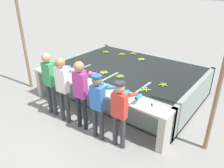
# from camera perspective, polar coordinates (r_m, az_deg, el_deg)

# --- Properties ---
(ground_plane) EXTENTS (80.00, 80.00, 0.00)m
(ground_plane) POSITION_cam_1_polar(r_m,az_deg,el_deg) (5.94, -6.51, -9.16)
(ground_plane) COLOR gray
(ground_plane) RESTS_ON ground
(wash_tank) EXTENTS (4.36, 3.06, 0.91)m
(wash_tank) POSITION_cam_1_polar(r_m,az_deg,el_deg) (7.06, 4.36, 1.08)
(wash_tank) COLOR gray
(wash_tank) RESTS_ON ground
(work_ledge) EXTENTS (4.36, 0.45, 0.91)m
(work_ledge) POSITION_cam_1_polar(r_m,az_deg,el_deg) (5.74, -5.27, -2.91)
(work_ledge) COLOR #B7B2A3
(work_ledge) RESTS_ON ground
(worker_0) EXTENTS (0.41, 0.72, 1.75)m
(worker_0) POSITION_cam_1_polar(r_m,az_deg,el_deg) (5.88, -15.87, 1.48)
(worker_0) COLOR #38383D
(worker_0) RESTS_ON ground
(worker_1) EXTENTS (0.44, 0.73, 1.75)m
(worker_1) POSITION_cam_1_polar(r_m,az_deg,el_deg) (5.47, -12.58, -0.04)
(worker_1) COLOR #38383D
(worker_1) RESTS_ON ground
(worker_2) EXTENTS (0.45, 0.73, 1.76)m
(worker_2) POSITION_cam_1_polar(r_m,az_deg,el_deg) (5.13, -8.02, -1.35)
(worker_2) COLOR #1E2328
(worker_2) RESTS_ON ground
(worker_3) EXTENTS (0.41, 0.71, 1.59)m
(worker_3) POSITION_cam_1_polar(r_m,az_deg,el_deg) (4.81, -3.54, -4.52)
(worker_3) COLOR #38383D
(worker_3) RESTS_ON ground
(worker_4) EXTENTS (0.42, 0.72, 1.57)m
(worker_4) POSITION_cam_1_polar(r_m,az_deg,el_deg) (4.56, 2.19, -6.54)
(worker_4) COLOR #38383D
(worker_4) RESTS_ON ground
(banana_bunch_floating_0) EXTENTS (0.28, 0.28, 0.08)m
(banana_bunch_floating_0) POSITION_cam_1_polar(r_m,az_deg,el_deg) (6.39, -2.14, 3.05)
(banana_bunch_floating_0) COLOR #8CB738
(banana_bunch_floating_0) RESTS_ON wash_tank
(banana_bunch_floating_1) EXTENTS (0.28, 0.28, 0.08)m
(banana_bunch_floating_1) POSITION_cam_1_polar(r_m,az_deg,el_deg) (8.26, -1.64, 8.36)
(banana_bunch_floating_1) COLOR #75A333
(banana_bunch_floating_1) RESTS_ON wash_tank
(banana_bunch_floating_2) EXTENTS (0.27, 0.28, 0.08)m
(banana_bunch_floating_2) POSITION_cam_1_polar(r_m,az_deg,el_deg) (5.45, 8.71, -1.41)
(banana_bunch_floating_2) COLOR #8CB738
(banana_bunch_floating_2) RESTS_ON wash_tank
(banana_bunch_floating_3) EXTENTS (0.28, 0.28, 0.08)m
(banana_bunch_floating_3) POSITION_cam_1_polar(r_m,az_deg,el_deg) (6.13, 2.08, 2.03)
(banana_bunch_floating_3) COLOR #75A333
(banana_bunch_floating_3) RESTS_ON wash_tank
(banana_bunch_floating_4) EXTENTS (0.23, 0.23, 0.08)m
(banana_bunch_floating_4) POSITION_cam_1_polar(r_m,az_deg,el_deg) (8.14, 5.58, 7.99)
(banana_bunch_floating_4) COLOR #9EC642
(banana_bunch_floating_4) RESTS_ON wash_tank
(banana_bunch_floating_5) EXTENTS (0.28, 0.27, 0.08)m
(banana_bunch_floating_5) POSITION_cam_1_polar(r_m,az_deg,el_deg) (8.01, 2.58, 7.79)
(banana_bunch_floating_5) COLOR #93BC3D
(banana_bunch_floating_5) RESTS_ON wash_tank
(banana_bunch_floating_6) EXTENTS (0.27, 0.28, 0.08)m
(banana_bunch_floating_6) POSITION_cam_1_polar(r_m,az_deg,el_deg) (5.78, 13.21, -0.20)
(banana_bunch_floating_6) COLOR #7FAD33
(banana_bunch_floating_6) RESTS_ON wash_tank
(banana_bunch_floating_7) EXTENTS (0.28, 0.28, 0.08)m
(banana_bunch_floating_7) POSITION_cam_1_polar(r_m,az_deg,el_deg) (7.54, 7.65, 6.43)
(banana_bunch_floating_7) COLOR #9EC642
(banana_bunch_floating_7) RESTS_ON wash_tank
(banana_bunch_floating_8) EXTENTS (0.28, 0.28, 0.08)m
(banana_bunch_floating_8) POSITION_cam_1_polar(r_m,az_deg,el_deg) (6.66, -8.48, 3.75)
(banana_bunch_floating_8) COLOR #93BC3D
(banana_bunch_floating_8) RESTS_ON wash_tank
(knife_0) EXTENTS (0.28, 0.26, 0.02)m
(knife_0) POSITION_cam_1_polar(r_m,az_deg,el_deg) (4.97, 2.88, -4.01)
(knife_0) COLOR silver
(knife_0) RESTS_ON work_ledge
(knife_1) EXTENTS (0.21, 0.31, 0.02)m
(knife_1) POSITION_cam_1_polar(r_m,az_deg,el_deg) (4.78, 10.43, -5.79)
(knife_1) COLOR silver
(knife_1) RESTS_ON work_ledge
(support_post_left) EXTENTS (0.09, 0.09, 3.20)m
(support_post_left) POSITION_cam_1_polar(r_m,az_deg,el_deg) (7.59, -22.13, 10.28)
(support_post_left) COLOR #846647
(support_post_left) RESTS_ON ground
(support_post_right) EXTENTS (0.09, 0.09, 3.20)m
(support_post_right) POSITION_cam_1_polar(r_m,az_deg,el_deg) (4.63, 26.40, 0.29)
(support_post_right) COLOR #846647
(support_post_right) RESTS_ON ground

